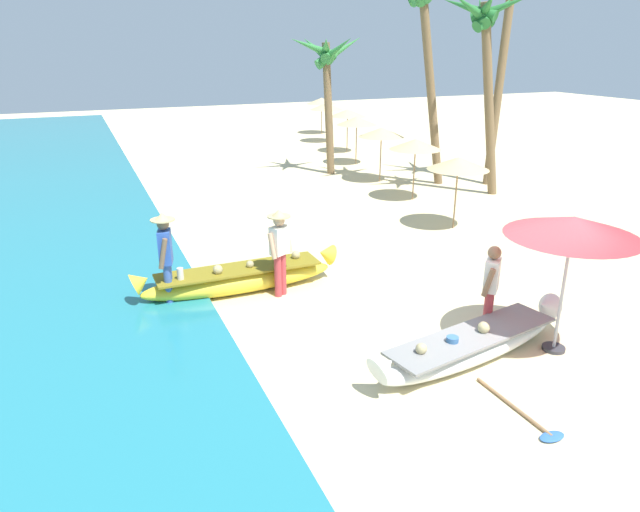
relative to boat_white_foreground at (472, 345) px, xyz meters
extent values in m
plane|color=beige|center=(0.54, 0.13, -0.24)|extent=(80.00, 80.00, 0.00)
ellipsoid|color=white|center=(0.00, 0.00, -0.04)|extent=(3.75, 1.41, 0.40)
cone|color=white|center=(1.76, 0.33, 0.21)|extent=(0.49, 0.52, 0.52)
cone|color=white|center=(-1.75, -0.33, 0.21)|extent=(0.49, 0.52, 0.52)
cube|color=gray|center=(0.00, 0.00, 0.16)|extent=(3.17, 1.31, 0.04)
sphere|color=tan|center=(-1.05, -0.16, 0.25)|extent=(0.17, 0.17, 0.17)
cylinder|color=#386699|center=(-0.43, -0.06, 0.21)|extent=(0.19, 0.19, 0.10)
sphere|color=tan|center=(0.20, 0.01, 0.26)|extent=(0.19, 0.19, 0.19)
ellipsoid|color=yellow|center=(-2.64, 3.95, 0.00)|extent=(3.85, 0.76, 0.48)
cone|color=yellow|center=(-0.77, 3.97, 0.29)|extent=(0.42, 0.44, 0.50)
cone|color=yellow|center=(-4.52, 3.93, 0.29)|extent=(0.42, 0.44, 0.50)
cube|color=olive|center=(-2.64, 3.95, 0.24)|extent=(3.24, 0.77, 0.04)
cylinder|color=silver|center=(-3.80, 3.82, 0.37)|extent=(0.12, 0.12, 0.24)
sphere|color=tan|center=(-3.09, 3.85, 0.34)|extent=(0.19, 0.19, 0.19)
sphere|color=tan|center=(-2.42, 3.93, 0.32)|extent=(0.15, 0.15, 0.15)
cylinder|color=#2D2D33|center=(-1.85, 3.95, 0.39)|extent=(0.12, 0.12, 0.29)
sphere|color=tan|center=(-1.41, 4.04, 0.33)|extent=(0.18, 0.18, 0.18)
cylinder|color=#B2383D|center=(-1.89, 3.52, 0.19)|extent=(0.14, 0.14, 0.86)
cylinder|color=#B2383D|center=(-2.01, 3.45, 0.19)|extent=(0.14, 0.14, 0.86)
cube|color=silver|center=(-1.95, 3.48, 0.90)|extent=(0.42, 0.37, 0.55)
cylinder|color=tan|center=(-1.74, 3.58, 0.85)|extent=(0.17, 0.21, 0.50)
cylinder|color=tan|center=(-2.14, 3.35, 0.85)|extent=(0.17, 0.21, 0.50)
sphere|color=tan|center=(-1.95, 3.48, 1.30)|extent=(0.22, 0.22, 0.22)
cylinder|color=tan|center=(-1.95, 3.48, 1.38)|extent=(0.44, 0.44, 0.02)
cone|color=tan|center=(-1.95, 3.48, 1.45)|extent=(0.26, 0.26, 0.12)
cylinder|color=#B2383D|center=(0.73, 0.57, 0.15)|extent=(0.14, 0.14, 0.79)
cylinder|color=#B2383D|center=(0.83, 0.67, 0.15)|extent=(0.14, 0.14, 0.79)
cube|color=silver|center=(0.78, 0.62, 0.82)|extent=(0.41, 0.41, 0.55)
cylinder|color=brown|center=(0.60, 0.47, 0.77)|extent=(0.20, 0.20, 0.50)
cylinder|color=brown|center=(0.93, 0.79, 0.77)|extent=(0.20, 0.20, 0.50)
sphere|color=brown|center=(0.78, 0.62, 1.22)|extent=(0.22, 0.22, 0.22)
cylinder|color=#3D5BA8|center=(-4.04, 3.79, 0.19)|extent=(0.14, 0.14, 0.85)
cylinder|color=#3D5BA8|center=(-4.01, 3.93, 0.19)|extent=(0.14, 0.14, 0.85)
cube|color=#3356B2|center=(-4.03, 3.86, 0.93)|extent=(0.30, 0.40, 0.64)
cylinder|color=brown|center=(-4.10, 3.64, 0.88)|extent=(0.22, 0.14, 0.58)
cylinder|color=brown|center=(-3.99, 4.09, 0.88)|extent=(0.22, 0.14, 0.58)
sphere|color=brown|center=(-4.03, 3.86, 1.37)|extent=(0.22, 0.22, 0.22)
cylinder|color=tan|center=(-4.03, 3.86, 1.45)|extent=(0.44, 0.44, 0.02)
cone|color=tan|center=(-4.03, 3.86, 1.52)|extent=(0.26, 0.26, 0.12)
cylinder|color=#B7B7BC|center=(1.40, -0.30, 0.88)|extent=(0.05, 0.05, 2.23)
cone|color=red|center=(1.40, -0.30, 1.86)|extent=(2.01, 2.01, 0.31)
cylinder|color=#333338|center=(1.40, -0.30, -0.21)|extent=(0.36, 0.36, 0.06)
cylinder|color=#8E6B47|center=(3.77, 5.81, 0.71)|extent=(0.04, 0.04, 1.90)
cone|color=tan|center=(3.77, 5.81, 1.51)|extent=(1.60, 1.60, 0.32)
cylinder|color=#8E6B47|center=(4.36, 8.82, 0.71)|extent=(0.04, 0.04, 1.90)
cone|color=tan|center=(4.36, 8.82, 1.51)|extent=(1.60, 1.60, 0.32)
cylinder|color=#8E6B47|center=(4.62, 11.46, 0.71)|extent=(0.04, 0.04, 1.90)
cone|color=tan|center=(4.62, 11.46, 1.51)|extent=(1.60, 1.60, 0.32)
cylinder|color=#8E6B47|center=(5.22, 14.62, 0.71)|extent=(0.04, 0.04, 1.90)
cone|color=tan|center=(5.22, 14.62, 1.51)|extent=(1.60, 1.60, 0.32)
cylinder|color=#8E6B47|center=(6.07, 17.23, 0.71)|extent=(0.04, 0.04, 1.90)
cone|color=tan|center=(6.07, 17.23, 1.51)|extent=(1.60, 1.60, 0.32)
cylinder|color=#8E6B47|center=(6.35, 20.21, 0.71)|extent=(0.04, 0.04, 1.90)
cone|color=tan|center=(6.35, 20.21, 1.51)|extent=(1.60, 1.60, 0.32)
cylinder|color=#8E6B47|center=(7.26, 22.93, 0.71)|extent=(0.04, 0.04, 1.90)
cone|color=tan|center=(7.26, 22.93, 1.51)|extent=(1.60, 1.60, 0.32)
cylinder|color=brown|center=(3.45, 13.40, 2.10)|extent=(0.52, 0.28, 4.70)
cone|color=#337F3D|center=(3.87, 13.42, 4.16)|extent=(1.89, 0.41, 1.25)
cone|color=#337F3D|center=(3.54, 13.86, 4.25)|extent=(1.09, 1.82, 1.01)
cone|color=#337F3D|center=(3.15, 13.77, 4.21)|extent=(0.95, 1.47, 1.06)
cone|color=#337F3D|center=(2.83, 13.36, 4.28)|extent=(1.86, 0.52, 0.92)
cone|color=#337F3D|center=(3.16, 12.99, 4.31)|extent=(0.98, 1.67, 0.82)
cone|color=#337F3D|center=(3.53, 13.01, 4.18)|extent=(1.03, 1.54, 1.15)
cylinder|color=brown|center=(5.83, 10.42, 3.04)|extent=(1.44, 0.28, 6.61)
cylinder|color=brown|center=(8.04, 9.67, 3.21)|extent=(0.50, 0.28, 6.91)
cylinder|color=brown|center=(6.70, 8.46, 2.66)|extent=(1.26, 0.28, 5.84)
cone|color=#287033|center=(6.65, 8.52, 5.28)|extent=(1.61, 0.57, 1.15)
cone|color=#287033|center=(6.39, 8.81, 5.32)|extent=(0.99, 1.45, 1.06)
cone|color=#287033|center=(5.96, 8.87, 5.40)|extent=(1.22, 1.71, 0.86)
cone|color=#287033|center=(5.76, 8.41, 5.33)|extent=(1.67, 0.54, 1.05)
cone|color=#287033|center=(6.00, 8.06, 5.42)|extent=(1.08, 1.62, 0.81)
cone|color=#287033|center=(6.49, 8.09, 5.39)|extent=(1.33, 1.57, 0.91)
cylinder|color=#8E6B47|center=(-0.28, -1.29, -0.21)|extent=(0.08, 1.45, 0.05)
ellipsoid|color=#2D60B7|center=(-0.27, -2.02, -0.21)|extent=(0.36, 0.21, 0.03)
camera|label=1|loc=(-5.30, -6.40, 4.43)|focal=32.36mm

